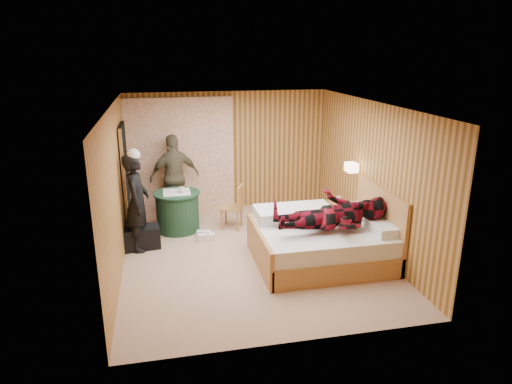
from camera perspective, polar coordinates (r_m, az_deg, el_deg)
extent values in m
cube|color=tan|center=(7.80, -0.57, -7.73)|extent=(4.20, 5.00, 0.01)
cube|color=white|center=(7.11, -0.64, 10.83)|extent=(4.20, 5.00, 0.01)
cube|color=tan|center=(9.75, -3.52, 5.14)|extent=(4.20, 0.02, 2.50)
cube|color=tan|center=(7.26, -17.07, 0.10)|extent=(0.02, 5.00, 2.50)
cube|color=tan|center=(8.03, 14.26, 1.95)|extent=(0.02, 5.00, 2.50)
cube|color=white|center=(9.60, -9.38, 4.44)|extent=(2.20, 0.08, 2.40)
cube|color=black|center=(8.66, -15.97, 1.39)|extent=(0.06, 0.90, 2.05)
cylinder|color=gold|center=(8.37, 12.34, 3.06)|extent=(0.18, 0.04, 0.04)
cube|color=beige|center=(8.33, 11.84, 3.04)|extent=(0.18, 0.24, 0.16)
cube|color=tan|center=(7.59, 8.40, -7.35)|extent=(2.14, 1.72, 0.32)
cube|color=white|center=(7.47, 8.50, -5.29)|extent=(2.08, 1.65, 0.27)
cube|color=tan|center=(7.25, 0.41, -7.16)|extent=(0.06, 1.72, 0.60)
cube|color=tan|center=(7.80, 15.19, -3.69)|extent=(0.06, 1.72, 1.18)
cube|color=white|center=(7.38, 15.79, -4.33)|extent=(0.41, 0.59, 0.15)
cube|color=white|center=(8.06, 13.16, -2.27)|extent=(0.41, 0.59, 0.15)
cube|color=white|center=(7.70, 4.72, -2.62)|extent=(1.29, 0.64, 0.19)
cube|color=tan|center=(8.86, 10.50, -3.03)|extent=(0.39, 0.53, 0.53)
cube|color=tan|center=(8.80, 10.56, -2.00)|extent=(0.41, 0.55, 0.03)
cylinder|color=#1F4427|center=(8.79, -9.76, -2.46)|extent=(0.80, 0.80, 0.73)
cylinder|color=#1F4427|center=(8.67, -9.88, -0.16)|extent=(0.86, 0.86, 0.03)
cube|color=white|center=(8.67, -9.89, -0.02)|extent=(0.61, 0.61, 0.01)
cube|color=tan|center=(9.33, -9.96, -0.75)|extent=(0.51, 0.51, 0.05)
cube|color=tan|center=(9.44, -10.35, 1.02)|extent=(0.42, 0.14, 0.46)
cylinder|color=tan|center=(9.21, -10.61, -2.58)|extent=(0.04, 0.04, 0.43)
cylinder|color=tan|center=(9.60, -9.19, -1.66)|extent=(0.04, 0.04, 0.43)
cube|color=tan|center=(8.77, -3.07, -1.94)|extent=(0.51, 0.51, 0.05)
cube|color=tan|center=(8.66, -1.97, -0.58)|extent=(0.18, 0.37, 0.42)
cylinder|color=tan|center=(9.02, -3.78, -2.85)|extent=(0.04, 0.04, 0.40)
cylinder|color=tan|center=(8.67, -2.28, -3.69)|extent=(0.04, 0.04, 0.40)
cube|color=black|center=(8.20, -14.33, -5.56)|extent=(0.71, 0.44, 0.38)
cube|color=white|center=(8.33, -6.23, -5.65)|extent=(0.30, 0.13, 0.13)
cube|color=white|center=(8.51, -6.51, -5.21)|extent=(0.28, 0.17, 0.12)
imported|color=black|center=(7.95, -14.62, -1.28)|extent=(0.47, 0.66, 1.69)
imported|color=brown|center=(9.33, -10.12, 1.88)|extent=(1.08, 0.64, 1.72)
imported|color=maroon|center=(7.12, 9.63, -1.66)|extent=(0.86, 0.67, 1.77)
imported|color=white|center=(8.73, 10.72, -1.44)|extent=(0.20, 0.25, 0.02)
imported|color=white|center=(8.72, 10.72, -1.31)|extent=(0.22, 0.26, 0.02)
imported|color=white|center=(8.87, 10.29, -0.85)|extent=(0.13, 0.13, 0.09)
imported|color=white|center=(8.61, -9.23, 0.27)|extent=(0.14, 0.14, 0.10)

